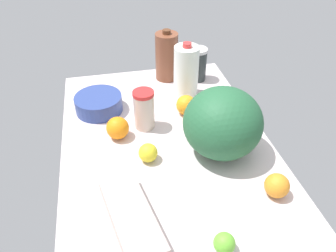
{
  "coord_description": "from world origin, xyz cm",
  "views": [
    {
      "loc": [
        -87.2,
        18.71,
        82.38
      ],
      "look_at": [
        0.0,
        0.0,
        13.0
      ],
      "focal_mm": 35.0,
      "sensor_mm": 36.0,
      "label": 1
    }
  ],
  "objects_px": {
    "chocolate_milk_jug": "(167,56)",
    "tumbler_cup": "(144,110)",
    "watermelon": "(223,123)",
    "mixing_bowl": "(99,103)",
    "lemon_near_front": "(148,153)",
    "orange_beside_bowl": "(186,105)",
    "orange_loose": "(277,186)",
    "milk_jug": "(186,72)",
    "shaker_bottle": "(198,64)",
    "orange_by_jug": "(118,128)",
    "egg_carton": "(131,217)",
    "lime_far_back": "(224,243)"
  },
  "relations": [
    {
      "from": "chocolate_milk_jug",
      "to": "tumbler_cup",
      "type": "bearing_deg",
      "value": 155.57
    },
    {
      "from": "watermelon",
      "to": "mixing_bowl",
      "type": "height_order",
      "value": "watermelon"
    },
    {
      "from": "lemon_near_front",
      "to": "orange_beside_bowl",
      "type": "distance_m",
      "value": 0.31
    },
    {
      "from": "watermelon",
      "to": "mixing_bowl",
      "type": "xyz_separation_m",
      "value": [
        0.34,
        0.41,
        -0.09
      ]
    },
    {
      "from": "orange_loose",
      "to": "milk_jug",
      "type": "bearing_deg",
      "value": 11.75
    },
    {
      "from": "tumbler_cup",
      "to": "orange_loose",
      "type": "xyz_separation_m",
      "value": [
        -0.43,
        -0.34,
        -0.04
      ]
    },
    {
      "from": "chocolate_milk_jug",
      "to": "milk_jug",
      "type": "xyz_separation_m",
      "value": [
        -0.17,
        -0.05,
        0.0
      ]
    },
    {
      "from": "shaker_bottle",
      "to": "chocolate_milk_jug",
      "type": "xyz_separation_m",
      "value": [
        0.04,
        0.14,
        0.03
      ]
    },
    {
      "from": "shaker_bottle",
      "to": "orange_by_jug",
      "type": "distance_m",
      "value": 0.55
    },
    {
      "from": "milk_jug",
      "to": "orange_loose",
      "type": "height_order",
      "value": "milk_jug"
    },
    {
      "from": "lemon_near_front",
      "to": "orange_loose",
      "type": "height_order",
      "value": "orange_loose"
    },
    {
      "from": "shaker_bottle",
      "to": "orange_loose",
      "type": "bearing_deg",
      "value": -177.07
    },
    {
      "from": "egg_carton",
      "to": "milk_jug",
      "type": "xyz_separation_m",
      "value": [
        0.63,
        -0.32,
        0.08
      ]
    },
    {
      "from": "mixing_bowl",
      "to": "chocolate_milk_jug",
      "type": "bearing_deg",
      "value": -57.73
    },
    {
      "from": "egg_carton",
      "to": "orange_beside_bowl",
      "type": "distance_m",
      "value": 0.57
    },
    {
      "from": "mixing_bowl",
      "to": "milk_jug",
      "type": "height_order",
      "value": "milk_jug"
    },
    {
      "from": "mixing_bowl",
      "to": "lemon_near_front",
      "type": "xyz_separation_m",
      "value": [
        -0.34,
        -0.15,
        -0.0
      ]
    },
    {
      "from": "lemon_near_front",
      "to": "orange_beside_bowl",
      "type": "relative_size",
      "value": 0.81
    },
    {
      "from": "watermelon",
      "to": "milk_jug",
      "type": "relative_size",
      "value": 1.1
    },
    {
      "from": "shaker_bottle",
      "to": "tumbler_cup",
      "type": "bearing_deg",
      "value": 136.36
    },
    {
      "from": "watermelon",
      "to": "orange_by_jug",
      "type": "height_order",
      "value": "watermelon"
    },
    {
      "from": "watermelon",
      "to": "orange_loose",
      "type": "xyz_separation_m",
      "value": [
        -0.23,
        -0.1,
        -0.08
      ]
    },
    {
      "from": "tumbler_cup",
      "to": "lemon_near_front",
      "type": "relative_size",
      "value": 2.4
    },
    {
      "from": "chocolate_milk_jug",
      "to": "lime_far_back",
      "type": "relative_size",
      "value": 4.13
    },
    {
      "from": "lemon_near_front",
      "to": "lime_far_back",
      "type": "bearing_deg",
      "value": -160.03
    },
    {
      "from": "milk_jug",
      "to": "lemon_near_front",
      "type": "relative_size",
      "value": 3.72
    },
    {
      "from": "lemon_near_front",
      "to": "lime_far_back",
      "type": "relative_size",
      "value": 1.14
    },
    {
      "from": "shaker_bottle",
      "to": "chocolate_milk_jug",
      "type": "height_order",
      "value": "chocolate_milk_jug"
    },
    {
      "from": "shaker_bottle",
      "to": "lime_far_back",
      "type": "height_order",
      "value": "shaker_bottle"
    },
    {
      "from": "chocolate_milk_jug",
      "to": "orange_loose",
      "type": "distance_m",
      "value": 0.81
    },
    {
      "from": "watermelon",
      "to": "milk_jug",
      "type": "xyz_separation_m",
      "value": [
        0.39,
        0.03,
        -0.01
      ]
    },
    {
      "from": "milk_jug",
      "to": "orange_by_jug",
      "type": "relative_size",
      "value": 2.9
    },
    {
      "from": "tumbler_cup",
      "to": "mixing_bowl",
      "type": "relative_size",
      "value": 0.82
    },
    {
      "from": "watermelon",
      "to": "orange_beside_bowl",
      "type": "bearing_deg",
      "value": 13.82
    },
    {
      "from": "mixing_bowl",
      "to": "lime_far_back",
      "type": "xyz_separation_m",
      "value": [
        -0.72,
        -0.29,
        -0.0
      ]
    },
    {
      "from": "watermelon",
      "to": "shaker_bottle",
      "type": "distance_m",
      "value": 0.52
    },
    {
      "from": "egg_carton",
      "to": "orange_beside_bowl",
      "type": "height_order",
      "value": "orange_beside_bowl"
    },
    {
      "from": "milk_jug",
      "to": "shaker_bottle",
      "type": "bearing_deg",
      "value": -35.33
    },
    {
      "from": "watermelon",
      "to": "lime_far_back",
      "type": "relative_size",
      "value": 4.65
    },
    {
      "from": "chocolate_milk_jug",
      "to": "orange_by_jug",
      "type": "distance_m",
      "value": 0.49
    },
    {
      "from": "egg_carton",
      "to": "lemon_near_front",
      "type": "xyz_separation_m",
      "value": [
        0.25,
        -0.09,
        0.0
      ]
    },
    {
      "from": "watermelon",
      "to": "milk_jug",
      "type": "bearing_deg",
      "value": 4.0
    },
    {
      "from": "watermelon",
      "to": "egg_carton",
      "type": "distance_m",
      "value": 0.44
    },
    {
      "from": "egg_carton",
      "to": "orange_beside_bowl",
      "type": "relative_size",
      "value": 3.72
    },
    {
      "from": "orange_by_jug",
      "to": "mixing_bowl",
      "type": "bearing_deg",
      "value": 17.72
    },
    {
      "from": "egg_carton",
      "to": "watermelon",
      "type": "bearing_deg",
      "value": -65.93
    },
    {
      "from": "shaker_bottle",
      "to": "milk_jug",
      "type": "bearing_deg",
      "value": 144.67
    },
    {
      "from": "lemon_near_front",
      "to": "chocolate_milk_jug",
      "type": "bearing_deg",
      "value": -18.23
    },
    {
      "from": "chocolate_milk_jug",
      "to": "milk_jug",
      "type": "height_order",
      "value": "milk_jug"
    },
    {
      "from": "watermelon",
      "to": "mixing_bowl",
      "type": "relative_size",
      "value": 1.39
    }
  ]
}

